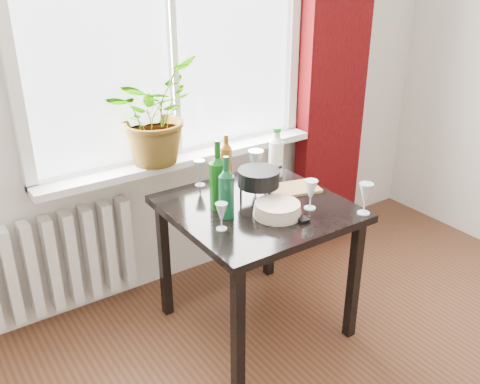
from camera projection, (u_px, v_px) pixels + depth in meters
window at (169, 16)px, 2.80m from camera, size 1.72×0.08×1.62m
windowsill at (182, 158)px, 3.08m from camera, size 1.72×0.20×0.04m
curtain at (335, 56)px, 3.43m from camera, size 0.50×0.12×2.56m
radiator at (62, 261)px, 2.90m from camera, size 0.80×0.10×0.55m
table at (257, 221)px, 2.75m from camera, size 0.85×0.85×0.74m
potted_plant at (152, 113)px, 2.86m from camera, size 0.66×0.66×0.56m
wine_bottle_left at (226, 187)px, 2.53m from camera, size 0.09×0.09×0.32m
wine_bottle_right at (218, 175)px, 2.61m from camera, size 0.10×0.10×0.36m
bottle_amber at (226, 157)px, 2.96m from camera, size 0.08×0.08×0.27m
cleaning_bottle at (276, 152)px, 3.00m from camera, size 0.11×0.11×0.29m
wineglass_front_right at (311, 194)px, 2.64m from camera, size 0.09×0.09×0.16m
wineglass_far_right at (365, 198)px, 2.59m from camera, size 0.08×0.08×0.17m
wineglass_back_center at (256, 167)px, 2.91m from camera, size 0.11×0.11×0.20m
wineglass_back_left at (200, 173)px, 2.90m from camera, size 0.08×0.08×0.15m
wineglass_front_left at (221, 216)px, 2.45m from camera, size 0.07×0.07×0.14m
plate_stack at (277, 209)px, 2.59m from camera, size 0.25×0.25×0.06m
fondue_pot at (259, 185)px, 2.73m from camera, size 0.28×0.25×0.17m
tv_remote at (297, 215)px, 2.59m from camera, size 0.07×0.16×0.02m
cutting_board at (293, 189)px, 2.88m from camera, size 0.31×0.24×0.01m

